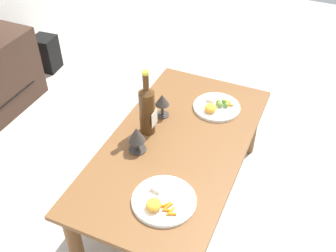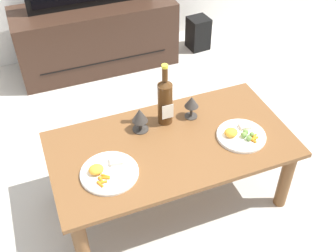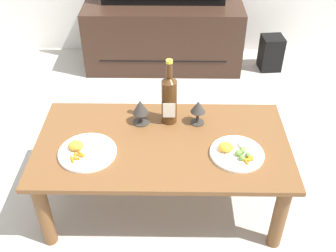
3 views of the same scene
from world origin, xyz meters
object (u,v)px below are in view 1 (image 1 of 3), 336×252
object	(u,v)px
dining_table	(176,154)
goblet_left	(137,136)
wine_bottle	(147,108)
dinner_plate_left	(163,200)
floor_speaker	(46,53)
goblet_right	(162,101)
dinner_plate_right	(216,106)

from	to	relation	value
dining_table	goblet_left	xyz separation A→B (m)	(-0.12, 0.16, 0.17)
dining_table	wine_bottle	xyz separation A→B (m)	(0.03, 0.18, 0.22)
goblet_left	dinner_plate_left	size ratio (longest dim) A/B	0.50
floor_speaker	goblet_left	xyz separation A→B (m)	(-0.99, -1.36, 0.39)
goblet_right	dinner_plate_left	world-z (taller)	goblet_right
floor_speaker	dinner_plate_right	size ratio (longest dim) A/B	1.09
goblet_left	dinner_plate_left	bearing A→B (deg)	-134.93
goblet_left	dining_table	bearing A→B (deg)	-53.89
dinner_plate_right	goblet_left	bearing A→B (deg)	152.24
dining_table	dinner_plate_left	xyz separation A→B (m)	(-0.37, -0.09, 0.08)
dinner_plate_left	wine_bottle	bearing A→B (deg)	33.64
goblet_left	floor_speaker	bearing A→B (deg)	54.01
dining_table	dinner_plate_right	size ratio (longest dim) A/B	4.82
dining_table	floor_speaker	distance (m)	1.77
dining_table	dinner_plate_left	distance (m)	0.39
floor_speaker	goblet_left	world-z (taller)	goblet_left
wine_bottle	goblet_right	xyz separation A→B (m)	(0.15, -0.02, -0.05)
wine_bottle	goblet_left	bearing A→B (deg)	-173.92
dinner_plate_right	dining_table	bearing A→B (deg)	165.97
wine_bottle	dinner_plate_left	bearing A→B (deg)	-146.36
dinner_plate_left	goblet_left	bearing A→B (deg)	45.07
goblet_left	dinner_plate_right	world-z (taller)	goblet_left
goblet_left	goblet_right	world-z (taller)	goblet_left
dining_table	dinner_plate_left	bearing A→B (deg)	-166.51
dining_table	goblet_left	distance (m)	0.26
floor_speaker	dinner_plate_right	bearing A→B (deg)	-112.95
dining_table	goblet_left	world-z (taller)	goblet_left
goblet_right	dinner_plate_left	distance (m)	0.61
wine_bottle	dinner_plate_right	size ratio (longest dim) A/B	1.39
floor_speaker	goblet_right	bearing A→B (deg)	-122.17
wine_bottle	dinner_plate_left	size ratio (longest dim) A/B	1.29
dinner_plate_right	wine_bottle	bearing A→B (deg)	140.77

